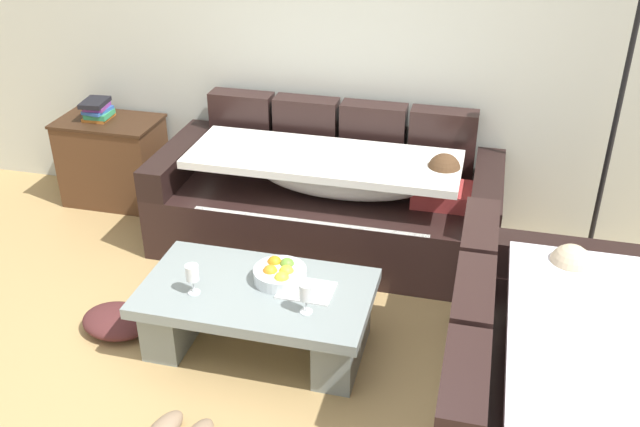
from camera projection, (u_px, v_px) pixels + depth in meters
name	position (u px, v px, depth m)	size (l,w,h in m)	color
ground_plane	(222.00, 407.00, 3.46)	(14.00, 14.00, 0.00)	#A88652
back_wall	(327.00, 23.00, 4.63)	(9.00, 0.10, 2.70)	beige
couch_along_wall	(331.00, 200.00, 4.64)	(2.20, 0.92, 0.88)	black
couch_near_window	(547.00, 400.00, 3.03)	(0.92, 1.92, 0.88)	black
coffee_table	(257.00, 310.00, 3.74)	(1.20, 0.68, 0.38)	gray
fruit_bowl	(280.00, 273.00, 3.72)	(0.28, 0.28, 0.10)	silver
wine_glass_near_left	(192.00, 274.00, 3.58)	(0.07, 0.07, 0.17)	silver
wine_glass_near_right	(306.00, 293.00, 3.44)	(0.07, 0.07, 0.17)	silver
open_magazine	(306.00, 290.00, 3.65)	(0.28, 0.21, 0.01)	white
side_cabinet	(114.00, 161.00, 5.20)	(0.72, 0.44, 0.64)	#4B2E1A
book_stack_on_cabinet	(97.00, 110.00, 5.02)	(0.20, 0.23, 0.14)	#B76623
floor_lamp	(612.00, 99.00, 4.03)	(0.33, 0.31, 1.95)	black
crumpled_garment	(117.00, 321.00, 3.95)	(0.40, 0.32, 0.12)	#4C2323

